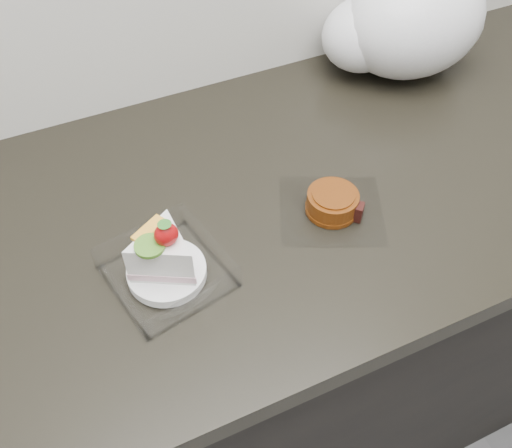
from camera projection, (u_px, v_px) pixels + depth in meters
The scene contains 4 objects.
counter at pixel (252, 341), 1.24m from camera, with size 2.04×0.64×0.90m.
cake_tray at pixel (165, 263), 0.78m from camera, with size 0.18×0.18×0.12m.
mooncake_wrap at pixel (333, 204), 0.87m from camera, with size 0.21×0.20×0.04m.
plastic_bag at pixel (404, 23), 1.06m from camera, with size 0.33×0.25×0.26m.
Camera 1 is at (-0.25, 1.12, 1.55)m, focal length 40.00 mm.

